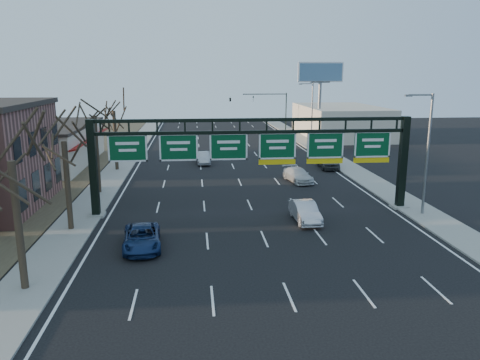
{
  "coord_description": "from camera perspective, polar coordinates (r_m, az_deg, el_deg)",
  "views": [
    {
      "loc": [
        -4.38,
        -26.16,
        10.44
      ],
      "look_at": [
        -1.26,
        5.12,
        3.2
      ],
      "focal_mm": 35.0,
      "sensor_mm": 36.0,
      "label": 1
    }
  ],
  "objects": [
    {
      "name": "tree_gantry",
      "position": [
        32.44,
        -20.83,
        6.25
      ],
      "size": [
        3.6,
        3.6,
        8.48
      ],
      "color": "#32271B",
      "rests_on": "sidewalk_left"
    },
    {
      "name": "tree_mid",
      "position": [
        42.09,
        -17.43,
        8.86
      ],
      "size": [
        3.6,
        3.6,
        9.24
      ],
      "color": "#32271B",
      "rests_on": "sidewalk_left"
    },
    {
      "name": "streetlight_near",
      "position": [
        36.69,
        21.76,
        3.65
      ],
      "size": [
        2.15,
        0.22,
        9.0
      ],
      "color": "slate",
      "rests_on": "sidewalk_right"
    },
    {
      "name": "sign_gantry",
      "position": [
        34.94,
        1.86,
        3.39
      ],
      "size": [
        24.6,
        1.2,
        7.2
      ],
      "color": "black",
      "rests_on": "ground"
    },
    {
      "name": "cream_strip",
      "position": [
        58.31,
        -22.74,
        4.0
      ],
      "size": [
        10.9,
        18.4,
        4.7
      ],
      "color": "#BDB29D",
      "rests_on": "ground"
    },
    {
      "name": "car_silver_sedan",
      "position": [
        33.88,
        7.92,
        -3.84
      ],
      "size": [
        1.62,
        4.36,
        1.42
      ],
      "primitive_type": "imported",
      "rotation": [
        0.0,
        0.0,
        0.03
      ],
      "color": "#BBBBC1",
      "rests_on": "ground"
    },
    {
      "name": "sidewalk_right",
      "position": [
        50.33,
        14.4,
        0.66
      ],
      "size": [
        3.0,
        120.0,
        0.12
      ],
      "primitive_type": "cube",
      "color": "gray",
      "rests_on": "ground"
    },
    {
      "name": "car_white_wagon",
      "position": [
        46.08,
        7.06,
        0.62
      ],
      "size": [
        2.66,
        4.81,
        1.32
      ],
      "primitive_type": "imported",
      "rotation": [
        0.0,
        0.0,
        0.19
      ],
      "color": "silver",
      "rests_on": "ground"
    },
    {
      "name": "tree_near",
      "position": [
        23.89,
        -26.37,
        4.52
      ],
      "size": [
        3.6,
        3.6,
        8.86
      ],
      "color": "#32271B",
      "rests_on": "sidewalk_left"
    },
    {
      "name": "car_silver_distant",
      "position": [
        54.92,
        -4.53,
        2.7
      ],
      "size": [
        1.69,
        4.25,
        1.37
      ],
      "primitive_type": "imported",
      "rotation": [
        0.0,
        0.0,
        0.06
      ],
      "color": "#A6A5AA",
      "rests_on": "ground"
    },
    {
      "name": "traffic_signal_mast",
      "position": [
        81.93,
        1.4,
        9.51
      ],
      "size": [
        10.16,
        0.54,
        7.0
      ],
      "color": "black",
      "rests_on": "ground"
    },
    {
      "name": "billboard_right",
      "position": [
        73.74,
        9.75,
        11.72
      ],
      "size": [
        7.0,
        0.5,
        12.0
      ],
      "color": "slate",
      "rests_on": "ground"
    },
    {
      "name": "lane_markings",
      "position": [
        47.52,
        -0.26,
        0.29
      ],
      "size": [
        21.6,
        120.0,
        0.01
      ],
      "primitive_type": "cube",
      "color": "white",
      "rests_on": "ground"
    },
    {
      "name": "ground",
      "position": [
        28.5,
        3.59,
        -8.54
      ],
      "size": [
        160.0,
        160.0,
        0.0
      ],
      "primitive_type": "plane",
      "color": "black",
      "rests_on": "ground"
    },
    {
      "name": "car_blue_suv",
      "position": [
        29.2,
        -11.87,
        -6.88
      ],
      "size": [
        2.61,
        4.94,
        1.32
      ],
      "primitive_type": "imported",
      "rotation": [
        0.0,
        0.0,
        0.09
      ],
      "color": "navy",
      "rests_on": "ground"
    },
    {
      "name": "car_grey_far",
      "position": [
        53.19,
        10.67,
        2.33
      ],
      "size": [
        2.28,
        4.98,
        1.66
      ],
      "primitive_type": "imported",
      "rotation": [
        0.0,
        0.0,
        -0.07
      ],
      "color": "#3B3D3F",
      "rests_on": "ground"
    },
    {
      "name": "streetlight_far",
      "position": [
        68.48,
        8.67,
        8.34
      ],
      "size": [
        2.15,
        0.22,
        9.0
      ],
      "color": "slate",
      "rests_on": "sidewalk_right"
    },
    {
      "name": "sidewalk_left",
      "position": [
        48.05,
        -15.64,
        0.01
      ],
      "size": [
        3.0,
        120.0,
        0.12
      ],
      "primitive_type": "cube",
      "color": "gray",
      "rests_on": "ground"
    },
    {
      "name": "tree_far",
      "position": [
        51.93,
        -15.21,
        9.26
      ],
      "size": [
        3.6,
        3.6,
        8.86
      ],
      "color": "#32271B",
      "rests_on": "sidewalk_left"
    },
    {
      "name": "building_right_distant",
      "position": [
        80.36,
        12.1,
        7.02
      ],
      "size": [
        12.0,
        20.0,
        5.0
      ],
      "primitive_type": "cube",
      "color": "#BDB29D",
      "rests_on": "ground"
    }
  ]
}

